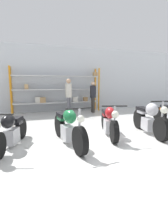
{
  "coord_description": "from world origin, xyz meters",
  "views": [
    {
      "loc": [
        -1.66,
        -4.52,
        1.55
      ],
      "look_at": [
        0.0,
        0.4,
        0.7
      ],
      "focal_mm": 28.0,
      "sensor_mm": 36.0,
      "label": 1
    }
  ],
  "objects_px": {
    "motorcycle_red": "(109,121)",
    "person_browsing": "(93,94)",
    "motorcycle_black": "(10,131)",
    "motorcycle_green": "(68,127)",
    "shelving_rack": "(57,90)",
    "person_near_rack": "(69,93)",
    "motorcycle_silver": "(149,119)"
  },
  "relations": [
    {
      "from": "motorcycle_red",
      "to": "person_browsing",
      "type": "distance_m",
      "value": 4.26
    },
    {
      "from": "person_browsing",
      "to": "motorcycle_black",
      "type": "bearing_deg",
      "value": 45.98
    },
    {
      "from": "motorcycle_green",
      "to": "motorcycle_red",
      "type": "distance_m",
      "value": 1.41
    },
    {
      "from": "motorcycle_red",
      "to": "person_browsing",
      "type": "bearing_deg",
      "value": -179.53
    },
    {
      "from": "shelving_rack",
      "to": "person_near_rack",
      "type": "xyz_separation_m",
      "value": [
        0.39,
        -1.03,
        -0.12
      ]
    },
    {
      "from": "motorcycle_green",
      "to": "person_browsing",
      "type": "relative_size",
      "value": 1.32
    },
    {
      "from": "motorcycle_green",
      "to": "motorcycle_silver",
      "type": "relative_size",
      "value": 1.07
    },
    {
      "from": "person_near_rack",
      "to": "motorcycle_black",
      "type": "bearing_deg",
      "value": 95.87
    },
    {
      "from": "motorcycle_green",
      "to": "motorcycle_silver",
      "type": "height_order",
      "value": "motorcycle_silver"
    },
    {
      "from": "motorcycle_silver",
      "to": "person_near_rack",
      "type": "distance_m",
      "value": 4.5
    },
    {
      "from": "motorcycle_red",
      "to": "motorcycle_green",
      "type": "bearing_deg",
      "value": -58.05
    },
    {
      "from": "shelving_rack",
      "to": "motorcycle_black",
      "type": "relative_size",
      "value": 2.46
    },
    {
      "from": "person_browsing",
      "to": "motorcycle_green",
      "type": "bearing_deg",
      "value": 59.27
    },
    {
      "from": "motorcycle_red",
      "to": "shelving_rack",
      "type": "bearing_deg",
      "value": -156.85
    },
    {
      "from": "motorcycle_silver",
      "to": "person_browsing",
      "type": "distance_m",
      "value": 4.39
    },
    {
      "from": "person_browsing",
      "to": "motorcycle_silver",
      "type": "bearing_deg",
      "value": 89.78
    },
    {
      "from": "shelving_rack",
      "to": "person_browsing",
      "type": "bearing_deg",
      "value": -26.1
    },
    {
      "from": "motorcycle_green",
      "to": "motorcycle_red",
      "type": "xyz_separation_m",
      "value": [
        1.36,
        0.4,
        -0.03
      ]
    },
    {
      "from": "motorcycle_black",
      "to": "motorcycle_green",
      "type": "distance_m",
      "value": 1.4
    },
    {
      "from": "motorcycle_silver",
      "to": "motorcycle_green",
      "type": "bearing_deg",
      "value": -76.41
    },
    {
      "from": "shelving_rack",
      "to": "motorcycle_green",
      "type": "bearing_deg",
      "value": -97.34
    },
    {
      "from": "shelving_rack",
      "to": "person_browsing",
      "type": "relative_size",
      "value": 2.89
    },
    {
      "from": "motorcycle_black",
      "to": "person_near_rack",
      "type": "xyz_separation_m",
      "value": [
        2.46,
        4.09,
        0.63
      ]
    },
    {
      "from": "motorcycle_black",
      "to": "shelving_rack",
      "type": "bearing_deg",
      "value": 175.95
    },
    {
      "from": "motorcycle_black",
      "to": "motorcycle_red",
      "type": "relative_size",
      "value": 0.96
    },
    {
      "from": "shelving_rack",
      "to": "person_near_rack",
      "type": "relative_size",
      "value": 2.68
    },
    {
      "from": "motorcycle_red",
      "to": "person_near_rack",
      "type": "distance_m",
      "value": 3.97
    },
    {
      "from": "shelving_rack",
      "to": "motorcycle_red",
      "type": "bearing_deg",
      "value": -82.3
    },
    {
      "from": "motorcycle_black",
      "to": "person_near_rack",
      "type": "height_order",
      "value": "person_near_rack"
    },
    {
      "from": "motorcycle_silver",
      "to": "person_near_rack",
      "type": "bearing_deg",
      "value": -149.17
    },
    {
      "from": "motorcycle_silver",
      "to": "person_browsing",
      "type": "height_order",
      "value": "person_browsing"
    },
    {
      "from": "motorcycle_green",
      "to": "motorcycle_red",
      "type": "bearing_deg",
      "value": 100.74
    }
  ]
}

